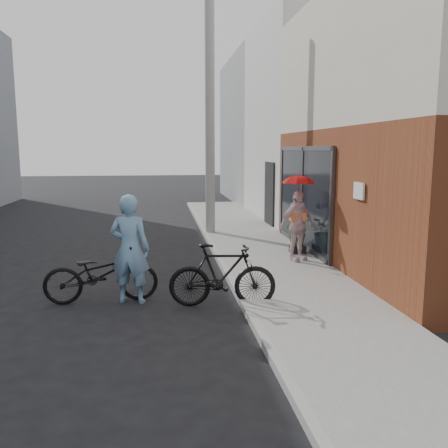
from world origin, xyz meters
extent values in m
plane|color=black|center=(0.00, 0.00, 0.00)|extent=(80.00, 80.00, 0.00)
cube|color=gray|center=(2.10, 2.00, 0.06)|extent=(2.20, 24.00, 0.12)
cube|color=#9E9E99|center=(0.94, 2.00, 0.06)|extent=(0.12, 24.00, 0.12)
cube|color=black|center=(3.16, 3.50, 1.36)|extent=(0.06, 3.80, 2.40)
cube|color=white|center=(3.16, 0.20, 1.82)|extent=(0.04, 0.40, 0.30)
cube|color=silver|center=(7.20, 9.00, 3.50)|extent=(8.00, 6.00, 7.00)
cube|color=gray|center=(7.20, 16.00, 3.50)|extent=(8.00, 8.00, 7.00)
cylinder|color=#9E9E99|center=(1.10, 6.00, 3.50)|extent=(0.28, 0.28, 7.00)
imported|color=#73A3CD|center=(-0.90, -0.02, 0.92)|extent=(0.76, 0.60, 1.84)
imported|color=black|center=(-1.39, 0.06, 0.49)|extent=(1.92, 0.77, 0.99)
imported|color=black|center=(0.60, -0.44, 0.53)|extent=(1.79, 0.70, 1.05)
imported|color=beige|center=(2.60, 2.08, 0.90)|extent=(0.99, 0.71, 1.55)
imported|color=red|center=(2.60, 2.08, 1.98)|extent=(0.69, 0.69, 0.61)
cube|color=black|center=(2.85, 2.83, 0.21)|extent=(0.35, 0.35, 0.18)
imported|color=#235824|center=(2.85, 2.83, 0.63)|extent=(0.61, 0.53, 0.68)
camera|label=1|loc=(-0.39, -7.87, 2.56)|focal=38.00mm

